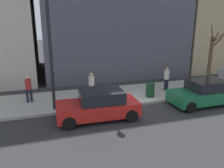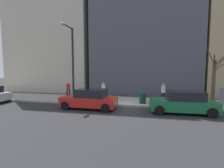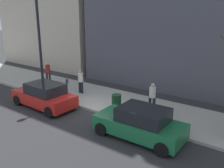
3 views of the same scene
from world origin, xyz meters
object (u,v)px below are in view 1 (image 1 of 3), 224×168
(streetlamp, at_px, (50,40))
(pedestrian_far_corner, at_px, (28,87))
(pedestrian_near_meter, at_px, (167,77))
(parked_car_green, at_px, (205,93))
(pedestrian_midblock, at_px, (91,84))
(bare_tree, at_px, (211,57))
(parking_meter, at_px, (99,91))
(parked_car_red, at_px, (99,105))
(trash_bin, at_px, (150,90))
(utility_box, at_px, (224,78))

(streetlamp, distance_m, pedestrian_far_corner, 3.76)
(pedestrian_near_meter, bearing_deg, parked_car_green, 89.11)
(parked_car_green, height_order, streetlamp, streetlamp)
(streetlamp, bearing_deg, pedestrian_near_meter, -78.37)
(pedestrian_near_meter, height_order, pedestrian_midblock, same)
(bare_tree, distance_m, pedestrian_near_meter, 4.45)
(parking_meter, bearing_deg, parked_car_red, 165.20)
(parked_car_red, bearing_deg, pedestrian_near_meter, -60.76)
(streetlamp, distance_m, pedestrian_midblock, 4.11)
(parked_car_red, xyz_separation_m, bare_tree, (3.65, -10.01, 1.51))
(trash_bin, bearing_deg, utility_box, -86.42)
(utility_box, distance_m, trash_bin, 6.41)
(streetlamp, relative_size, pedestrian_midblock, 3.92)
(utility_box, relative_size, pedestrian_near_meter, 0.86)
(parking_meter, relative_size, streetlamp, 0.21)
(trash_bin, relative_size, pedestrian_midblock, 0.54)
(pedestrian_near_meter, bearing_deg, utility_box, 154.37)
(pedestrian_near_meter, distance_m, pedestrian_far_corner, 9.31)
(parking_meter, xyz_separation_m, utility_box, (0.85, -9.96, -0.13))
(bare_tree, bearing_deg, pedestrian_near_meter, 98.51)
(parked_car_green, height_order, bare_tree, bare_tree)
(parked_car_red, xyz_separation_m, streetlamp, (1.38, 2.15, 3.28))
(bare_tree, bearing_deg, trash_bin, 105.27)
(trash_bin, bearing_deg, pedestrian_midblock, 75.51)
(pedestrian_near_meter, relative_size, pedestrian_far_corner, 1.00)
(bare_tree, relative_size, pedestrian_near_meter, 2.76)
(pedestrian_near_meter, bearing_deg, parking_meter, -2.81)
(utility_box, bearing_deg, pedestrian_near_meter, 82.45)
(parking_meter, relative_size, bare_tree, 0.29)
(parked_car_green, height_order, parking_meter, parked_car_green)
(parking_meter, relative_size, pedestrian_midblock, 0.81)
(trash_bin, height_order, pedestrian_far_corner, pedestrian_far_corner)
(trash_bin, distance_m, pedestrian_far_corner, 7.65)
(bare_tree, bearing_deg, utility_box, -163.79)
(utility_box, bearing_deg, bare_tree, 16.21)
(parking_meter, distance_m, trash_bin, 3.62)
(parking_meter, relative_size, trash_bin, 1.50)
(streetlamp, distance_m, pedestrian_near_meter, 8.60)
(parked_car_green, distance_m, parked_car_red, 6.67)
(streetlamp, bearing_deg, pedestrian_midblock, -56.97)
(parked_car_green, xyz_separation_m, streetlamp, (1.29, 8.82, 3.28))
(parking_meter, xyz_separation_m, pedestrian_midblock, (1.41, 0.14, 0.11))
(trash_bin, height_order, pedestrian_near_meter, pedestrian_near_meter)
(pedestrian_near_meter, bearing_deg, streetlamp, -6.45)
(parking_meter, distance_m, streetlamp, 3.98)
(parked_car_red, relative_size, parking_meter, 3.15)
(parked_car_red, xyz_separation_m, utility_box, (2.40, -10.37, 0.11))
(parked_car_green, height_order, trash_bin, parked_car_green)
(parked_car_green, xyz_separation_m, pedestrian_midblock, (2.87, 6.40, 0.35))
(bare_tree, distance_m, pedestrian_far_corner, 13.61)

